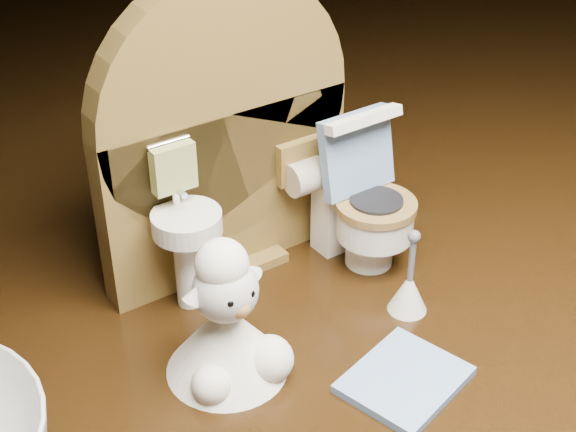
% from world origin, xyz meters
% --- Properties ---
extents(backdrop_panel, '(0.13, 0.05, 0.15)m').
position_xyz_m(backdrop_panel, '(-0.00, 0.06, 0.07)').
color(backdrop_panel, brown).
rests_on(backdrop_panel, ground).
extents(toy_toilet, '(0.04, 0.05, 0.08)m').
position_xyz_m(toy_toilet, '(0.06, 0.03, 0.03)').
color(toy_toilet, white).
rests_on(toy_toilet, ground).
extents(bath_mat, '(0.06, 0.05, 0.00)m').
position_xyz_m(bath_mat, '(0.02, -0.05, 0.00)').
color(bath_mat, '#6E90BF').
rests_on(bath_mat, ground).
extents(toilet_brush, '(0.02, 0.02, 0.04)m').
position_xyz_m(toilet_brush, '(0.05, -0.02, 0.01)').
color(toilet_brush, white).
rests_on(toilet_brush, ground).
extents(plush_lamb, '(0.05, 0.05, 0.07)m').
position_xyz_m(plush_lamb, '(-0.04, -0.00, 0.02)').
color(plush_lamb, white).
rests_on(plush_lamb, ground).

